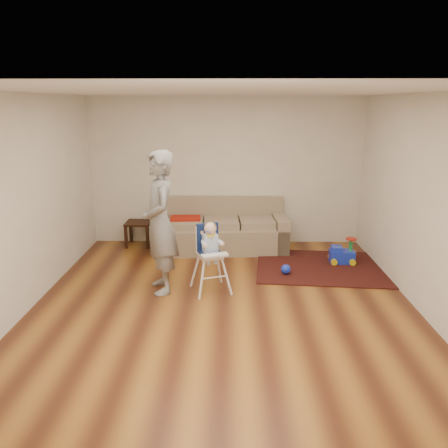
{
  "coord_description": "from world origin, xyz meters",
  "views": [
    {
      "loc": [
        0.09,
        -5.26,
        2.57
      ],
      "look_at": [
        0.0,
        0.4,
        1.0
      ],
      "focal_mm": 35.0,
      "sensor_mm": 36.0,
      "label": 1
    }
  ],
  "objects_px": {
    "adult": "(160,223)",
    "ride_on_toy": "(342,250)",
    "high_chair": "(210,258)",
    "sofa": "(221,225)",
    "side_table": "(139,233)",
    "toy_ball": "(286,269)"
  },
  "relations": [
    {
      "from": "side_table",
      "to": "high_chair",
      "type": "height_order",
      "value": "high_chair"
    },
    {
      "from": "ride_on_toy",
      "to": "adult",
      "type": "relative_size",
      "value": 0.22
    },
    {
      "from": "toy_ball",
      "to": "high_chair",
      "type": "xyz_separation_m",
      "value": [
        -1.14,
        -0.6,
        0.39
      ]
    },
    {
      "from": "sofa",
      "to": "ride_on_toy",
      "type": "bearing_deg",
      "value": -22.84
    },
    {
      "from": "side_table",
      "to": "adult",
      "type": "xyz_separation_m",
      "value": [
        0.74,
        -2.03,
        0.76
      ]
    },
    {
      "from": "side_table",
      "to": "high_chair",
      "type": "bearing_deg",
      "value": -54.92
    },
    {
      "from": "side_table",
      "to": "high_chair",
      "type": "xyz_separation_m",
      "value": [
        1.43,
        -2.04,
        0.26
      ]
    },
    {
      "from": "sofa",
      "to": "side_table",
      "type": "distance_m",
      "value": 1.57
    },
    {
      "from": "high_chair",
      "to": "adult",
      "type": "xyz_separation_m",
      "value": [
        -0.69,
        0.01,
        0.5
      ]
    },
    {
      "from": "ride_on_toy",
      "to": "adult",
      "type": "xyz_separation_m",
      "value": [
        -2.81,
        -1.11,
        0.76
      ]
    },
    {
      "from": "adult",
      "to": "ride_on_toy",
      "type": "bearing_deg",
      "value": 93.2
    },
    {
      "from": "side_table",
      "to": "toy_ball",
      "type": "relative_size",
      "value": 3.01
    },
    {
      "from": "ride_on_toy",
      "to": "adult",
      "type": "height_order",
      "value": "adult"
    },
    {
      "from": "sofa",
      "to": "adult",
      "type": "height_order",
      "value": "adult"
    },
    {
      "from": "ride_on_toy",
      "to": "high_chair",
      "type": "distance_m",
      "value": 2.42
    },
    {
      "from": "toy_ball",
      "to": "adult",
      "type": "height_order",
      "value": "adult"
    },
    {
      "from": "sofa",
      "to": "high_chair",
      "type": "bearing_deg",
      "value": -96.71
    },
    {
      "from": "high_chair",
      "to": "adult",
      "type": "bearing_deg",
      "value": 159.95
    },
    {
      "from": "ride_on_toy",
      "to": "toy_ball",
      "type": "bearing_deg",
      "value": -150.66
    },
    {
      "from": "ride_on_toy",
      "to": "adult",
      "type": "bearing_deg",
      "value": -156.84
    },
    {
      "from": "sofa",
      "to": "high_chair",
      "type": "relative_size",
      "value": 2.36
    },
    {
      "from": "high_chair",
      "to": "toy_ball",
      "type": "bearing_deg",
      "value": 8.58
    }
  ]
}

